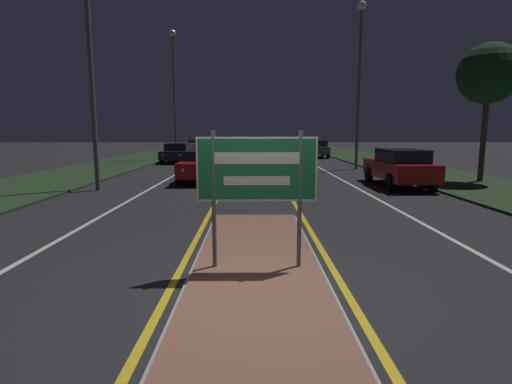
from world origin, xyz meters
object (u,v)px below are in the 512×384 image
Objects in this scene: highway_sign at (257,175)px; car_receding_1 at (295,156)px; car_receding_2 at (316,148)px; car_approaching_1 at (178,152)px; car_receding_3 at (303,145)px; streetlight_left_far at (174,77)px; car_receding_0 at (399,167)px; streetlight_left_near at (90,49)px; car_approaching_2 at (197,146)px; car_approaching_0 at (203,165)px; streetlight_right_near at (360,63)px.

car_receding_1 is at bearing 82.08° from highway_sign.
car_receding_2 is 0.95× the size of car_approaching_1.
car_receding_3 is at bearing 58.08° from car_approaching_1.
streetlight_left_far is at bearing -166.56° from car_receding_2.
streetlight_left_far is 2.38× the size of car_receding_1.
car_receding_0 is 31.89m from car_receding_3.
car_receding_3 is at bearing 88.21° from car_receding_2.
streetlight_left_near is 0.87× the size of streetlight_left_far.
car_approaching_2 is at bearing 147.28° from car_receding_2.
highway_sign is 0.52× the size of car_receding_1.
car_approaching_1 is 13.19m from car_approaching_2.
car_receding_0 reaches higher than car_approaching_0.
car_receding_1 is (2.70, 19.43, -0.88)m from highway_sign.
streetlight_right_near is at bearing 35.50° from streetlight_left_near.
car_receding_0 is (6.09, 10.32, -0.79)m from highway_sign.
streetlight_left_far is at bearing 90.53° from streetlight_left_near.
streetlight_left_far reaches higher than streetlight_right_near.
streetlight_left_far is 12.76m from car_receding_1.
streetlight_right_near is 14.21m from car_approaching_1.
car_receding_0 is (-0.20, -7.81, -5.44)m from streetlight_right_near.
streetlight_left_far is 2.16× the size of car_approaching_1.
streetlight_right_near is 12.40m from car_receding_2.
car_receding_3 is at bearing 90.15° from car_receding_0.
streetlight_left_far reaches higher than car_approaching_0.
streetlight_left_near is 1.98× the size of car_receding_2.
streetlight_left_far is at bearing 146.71° from streetlight_right_near.
streetlight_left_far reaches higher than car_receding_2.
car_receding_2 reaches higher than car_approaching_0.
car_receding_1 is at bearing -98.25° from car_receding_3.
car_receding_3 is at bearing 90.68° from streetlight_right_near.
car_receding_1 is 0.93× the size of car_receding_3.
highway_sign is 42.64m from car_receding_3.
streetlight_left_far is 2.18× the size of car_receding_0.
streetlight_right_near is 2.05× the size of car_approaching_0.
car_approaching_1 is at bearing 155.72° from streetlight_right_near.
streetlight_left_near is at bearing -131.00° from car_receding_1.
streetlight_right_near is 22.94m from car_approaching_2.
car_receding_0 is at bearing -89.85° from car_receding_3.
highway_sign is at bearing -100.84° from car_receding_2.
car_receding_2 is 0.93× the size of car_approaching_0.
car_approaching_2 is (-12.30, 18.57, -5.48)m from streetlight_right_near.
streetlight_right_near reaches higher than car_receding_3.
car_receding_1 is at bearing 110.37° from car_receding_0.
streetlight_left_far reaches higher than car_receding_1.
streetlight_left_far is 6.48m from car_approaching_1.
car_receding_1 is 0.90× the size of car_approaching_2.
highway_sign is at bearing -109.15° from streetlight_right_near.
highway_sign is at bearing -97.92° from car_receding_1.
car_receding_0 is 8.70m from car_approaching_0.
car_approaching_1 is at bearing -153.03° from car_receding_2.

